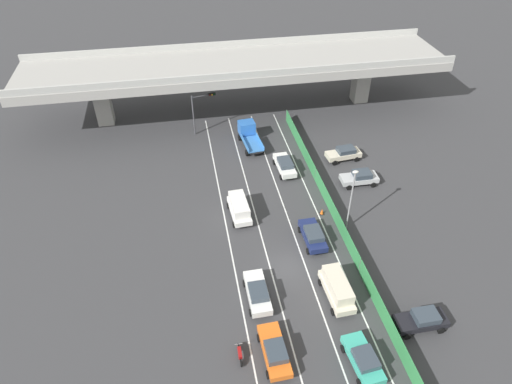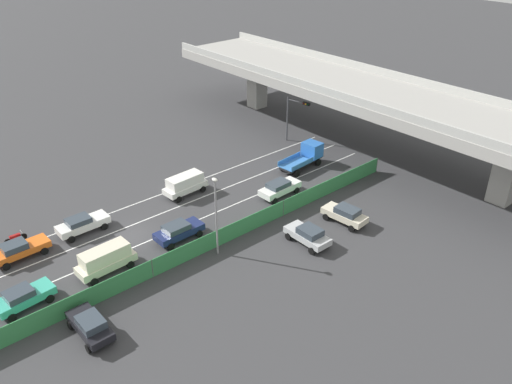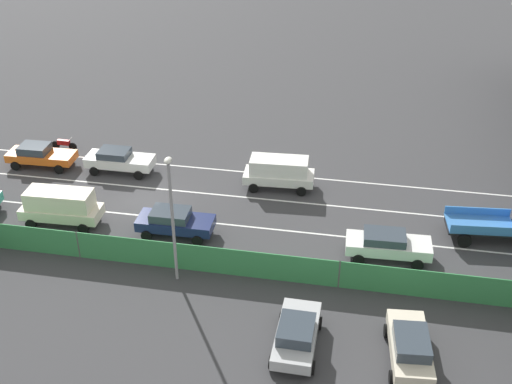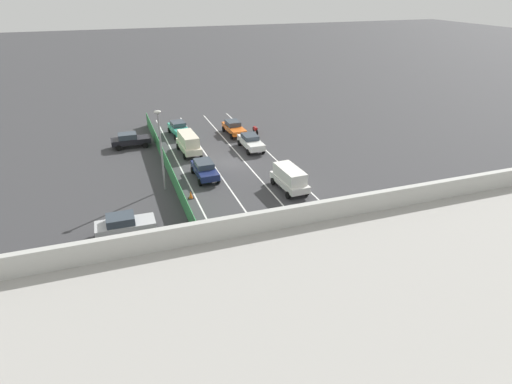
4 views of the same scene
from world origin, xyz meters
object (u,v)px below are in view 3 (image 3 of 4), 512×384
object	(u,v)px
car_sedan_white	(119,160)
parked_wagon_silver	(297,334)
street_lamp	(172,209)
car_sedan_navy	(174,221)
car_hatchback_white	(387,244)
traffic_cone	(232,259)
car_van_cream	(60,205)
car_van_white	(279,171)
motorcycle	(64,144)
parked_sedan_cream	(410,346)
car_taxi_orange	(40,155)

from	to	relation	value
car_sedan_white	parked_wagon_silver	size ratio (longest dim) A/B	1.09
parked_wagon_silver	street_lamp	size ratio (longest dim) A/B	0.59
car_sedan_navy	street_lamp	size ratio (longest dim) A/B	0.62
car_hatchback_white	traffic_cone	size ratio (longest dim) A/B	7.06
car_van_cream	car_van_white	xyz separation A→B (m)	(-6.59, 12.07, -0.05)
street_lamp	traffic_cone	distance (m)	5.14
car_van_cream	street_lamp	bearing A→B (deg)	64.85
car_sedan_white	car_hatchback_white	xyz separation A→B (m)	(6.69, 18.08, 0.01)
car_van_cream	street_lamp	size ratio (longest dim) A/B	0.67
motorcycle	car_sedan_white	bearing A→B (deg)	65.48
motorcycle	traffic_cone	world-z (taller)	motorcycle
car_sedan_white	traffic_cone	world-z (taller)	car_sedan_white
parked_sedan_cream	parked_wagon_silver	bearing A→B (deg)	-88.53
parked_wagon_silver	street_lamp	world-z (taller)	street_lamp
car_taxi_orange	car_hatchback_white	size ratio (longest dim) A/B	1.00
motorcycle	parked_sedan_cream	bearing A→B (deg)	55.39
car_van_cream	parked_sedan_cream	size ratio (longest dim) A/B	1.10
car_sedan_white	car_van_cream	bearing A→B (deg)	-8.68
car_sedan_navy	parked_wagon_silver	xyz separation A→B (m)	(7.93, 8.17, 0.00)
parked_sedan_cream	car_sedan_white	bearing A→B (deg)	-126.99
car_van_cream	traffic_cone	world-z (taller)	car_van_cream
car_hatchback_white	parked_sedan_cream	bearing A→B (deg)	7.86
car_hatchback_white	car_sedan_navy	xyz separation A→B (m)	(-0.06, -12.16, -0.01)
car_taxi_orange	parked_wagon_silver	bearing A→B (deg)	54.10
car_taxi_orange	parked_sedan_cream	size ratio (longest dim) A/B	1.07
street_lamp	car_sedan_navy	bearing A→B (deg)	-161.89
car_van_cream	parked_wagon_silver	size ratio (longest dim) A/B	1.13
motorcycle	car_hatchback_white	bearing A→B (deg)	68.73
car_sedan_white	car_sedan_navy	xyz separation A→B (m)	(6.63, 5.93, 0.00)
car_hatchback_white	car_sedan_navy	distance (m)	12.16
car_van_white	car_hatchback_white	xyz separation A→B (m)	(6.56, 7.04, -0.29)
car_hatchback_white	parked_sedan_cream	world-z (taller)	parked_sedan_cream
car_van_cream	car_taxi_orange	xyz separation A→B (m)	(-6.47, -4.64, -0.38)
car_sedan_white	parked_wagon_silver	distance (m)	20.26
car_hatchback_white	car_sedan_navy	world-z (taller)	car_hatchback_white
car_sedan_white	car_taxi_orange	bearing A→B (deg)	-87.45
car_van_cream	street_lamp	world-z (taller)	street_lamp
car_van_white	traffic_cone	xyz separation A→B (m)	(8.66, -1.25, -0.88)
traffic_cone	motorcycle	bearing A→B (deg)	-126.70
car_sedan_navy	motorcycle	bearing A→B (deg)	-129.01
car_sedan_navy	street_lamp	bearing A→B (deg)	18.11
parked_wagon_silver	traffic_cone	world-z (taller)	parked_wagon_silver
car_taxi_orange	motorcycle	bearing A→B (deg)	169.20
car_van_white	car_hatchback_white	bearing A→B (deg)	47.02
car_van_white	traffic_cone	size ratio (longest dim) A/B	6.96
car_taxi_orange	car_sedan_navy	size ratio (longest dim) A/B	1.05
car_taxi_orange	car_sedan_navy	world-z (taller)	car_sedan_navy
car_taxi_orange	street_lamp	bearing A→B (deg)	51.25
car_van_white	street_lamp	distance (m)	11.59
car_van_cream	car_sedan_white	size ratio (longest dim) A/B	1.04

